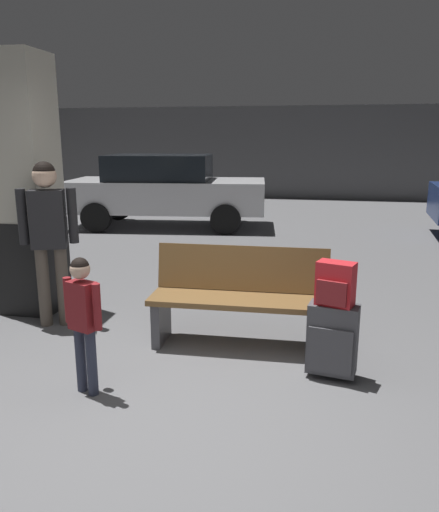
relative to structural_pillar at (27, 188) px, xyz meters
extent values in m
cube|color=slate|center=(1.99, 2.07, -1.39)|extent=(18.00, 18.00, 0.10)
cube|color=#565658|center=(1.99, 10.93, 0.06)|extent=(18.00, 0.12, 2.80)
cube|color=black|center=(0.00, 0.00, -0.84)|extent=(0.57, 0.57, 1.00)
cube|color=beige|center=(0.00, 0.00, 0.51)|extent=(0.56, 0.56, 1.70)
cube|color=brown|center=(2.37, -0.60, -0.90)|extent=(1.61, 0.48, 0.05)
cube|color=brown|center=(2.36, -0.35, -0.67)|extent=(1.60, 0.15, 0.42)
cube|color=#4C4C51|center=(1.65, -0.62, -1.13)|extent=(0.09, 0.40, 0.41)
cube|color=#4C4C51|center=(3.09, -0.58, -1.13)|extent=(0.09, 0.40, 0.41)
cube|color=#4C4C51|center=(3.18, -1.04, -1.02)|extent=(0.41, 0.27, 0.56)
cube|color=#4C4C51|center=(3.16, -1.15, -1.08)|extent=(0.34, 0.09, 0.36)
cube|color=#A5A5AA|center=(3.20, -0.96, -0.75)|extent=(0.14, 0.05, 0.02)
cylinder|color=black|center=(3.04, -0.92, -1.32)|extent=(0.03, 0.05, 0.04)
cylinder|color=black|center=(3.36, -0.98, -1.32)|extent=(0.03, 0.05, 0.04)
cube|color=red|center=(3.18, -1.04, -0.57)|extent=(0.32, 0.24, 0.34)
cube|color=maroon|center=(3.15, -1.13, -0.62)|extent=(0.23, 0.10, 0.19)
cylinder|color=black|center=(3.18, -1.04, -0.41)|extent=(0.06, 0.04, 0.02)
cylinder|color=#33384C|center=(1.45, -1.66, -1.09)|extent=(0.08, 0.08, 0.50)
cylinder|color=#33384C|center=(1.34, -1.62, -1.09)|extent=(0.08, 0.08, 0.50)
cube|color=maroon|center=(1.39, -1.64, -0.66)|extent=(0.24, 0.19, 0.36)
cylinder|color=maroon|center=(1.53, -1.70, -0.64)|extent=(0.06, 0.06, 0.34)
cylinder|color=maroon|center=(1.26, -1.59, -0.64)|extent=(0.06, 0.06, 0.34)
sphere|color=beige|center=(1.39, -1.64, -0.39)|extent=(0.14, 0.14, 0.14)
sphere|color=black|center=(1.39, -1.64, -0.37)|extent=(0.13, 0.13, 0.13)
cylinder|color=#E5D84C|center=(1.36, -1.52, -0.64)|extent=(0.06, 0.06, 0.10)
cylinder|color=red|center=(1.36, -1.52, -0.56)|extent=(0.01, 0.01, 0.06)
cylinder|color=brown|center=(0.54, -0.38, -0.94)|extent=(0.12, 0.12, 0.80)
cylinder|color=brown|center=(0.37, -0.44, -0.94)|extent=(0.12, 0.12, 0.80)
cube|color=#232326|center=(0.46, -0.41, -0.25)|extent=(0.37, 0.29, 0.57)
cylinder|color=#232326|center=(0.68, -0.33, -0.23)|extent=(0.09, 0.09, 0.54)
cylinder|color=#232326|center=(0.24, -0.49, -0.23)|extent=(0.09, 0.09, 0.54)
sphere|color=beige|center=(0.46, -0.41, 0.16)|extent=(0.23, 0.23, 0.23)
sphere|color=black|center=(0.46, -0.41, 0.20)|extent=(0.21, 0.21, 0.21)
cube|color=silver|center=(-0.10, 5.34, -0.67)|extent=(4.26, 2.14, 0.64)
cube|color=black|center=(-0.25, 5.32, -0.09)|extent=(2.26, 1.76, 0.52)
cylinder|color=black|center=(1.11, 6.28, -1.04)|extent=(0.62, 0.27, 0.60)
cylinder|color=black|center=(1.28, 4.69, -1.04)|extent=(0.62, 0.27, 0.60)
cylinder|color=black|center=(-1.48, 5.99, -1.04)|extent=(0.62, 0.27, 0.60)
cylinder|color=black|center=(-1.30, 4.40, -1.04)|extent=(0.62, 0.27, 0.60)
camera|label=1|loc=(3.01, -4.76, 0.52)|focal=34.76mm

